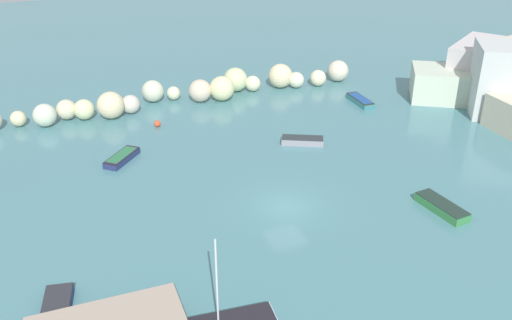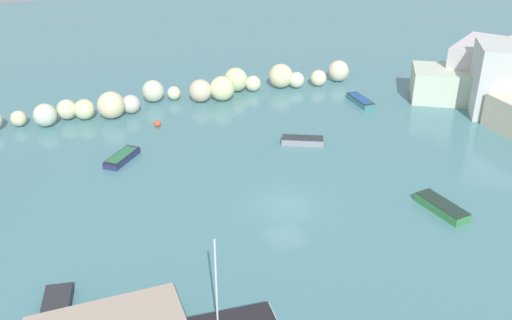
{
  "view_description": "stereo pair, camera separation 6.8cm",
  "coord_description": "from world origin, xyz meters",
  "px_view_note": "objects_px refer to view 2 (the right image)",
  "views": [
    {
      "loc": [
        -14.15,
        -29.27,
        19.86
      ],
      "look_at": [
        0.0,
        5.33,
        1.0
      ],
      "focal_mm": 39.74,
      "sensor_mm": 36.0,
      "label": 1
    },
    {
      "loc": [
        -14.09,
        -29.29,
        19.86
      ],
      "look_at": [
        0.0,
        5.33,
        1.0
      ],
      "focal_mm": 39.74,
      "sensor_mm": 36.0,
      "label": 2
    }
  ],
  "objects_px": {
    "channel_buoy": "(158,124)",
    "moored_boat_4": "(360,101)",
    "moored_boat_0": "(303,141)",
    "moored_boat_1": "(122,157)",
    "moored_boat_3": "(56,307)",
    "moored_boat_5": "(442,207)"
  },
  "relations": [
    {
      "from": "moored_boat_0",
      "to": "moored_boat_1",
      "type": "relative_size",
      "value": 1.06
    },
    {
      "from": "channel_buoy",
      "to": "moored_boat_1",
      "type": "relative_size",
      "value": 0.17
    },
    {
      "from": "moored_boat_0",
      "to": "moored_boat_3",
      "type": "bearing_deg",
      "value": 60.5
    },
    {
      "from": "channel_buoy",
      "to": "moored_boat_4",
      "type": "xyz_separation_m",
      "value": [
        19.57,
        -1.82,
        0.0
      ]
    },
    {
      "from": "moored_boat_4",
      "to": "moored_boat_5",
      "type": "xyz_separation_m",
      "value": [
        -5.49,
        -19.06,
        0.02
      ]
    },
    {
      "from": "channel_buoy",
      "to": "moored_boat_0",
      "type": "bearing_deg",
      "value": -38.04
    },
    {
      "from": "moored_boat_0",
      "to": "moored_boat_4",
      "type": "bearing_deg",
      "value": -118.76
    },
    {
      "from": "moored_boat_1",
      "to": "moored_boat_4",
      "type": "distance_m",
      "value": 23.97
    },
    {
      "from": "moored_boat_0",
      "to": "moored_boat_5",
      "type": "xyz_separation_m",
      "value": [
        3.83,
        -12.85,
        0.02
      ]
    },
    {
      "from": "moored_boat_1",
      "to": "moored_boat_3",
      "type": "bearing_deg",
      "value": 21.33
    },
    {
      "from": "moored_boat_3",
      "to": "moored_boat_4",
      "type": "height_order",
      "value": "moored_boat_4"
    },
    {
      "from": "moored_boat_0",
      "to": "moored_boat_3",
      "type": "xyz_separation_m",
      "value": [
        -20.53,
        -13.29,
        -0.03
      ]
    },
    {
      "from": "moored_boat_0",
      "to": "moored_boat_4",
      "type": "distance_m",
      "value": 11.2
    },
    {
      "from": "moored_boat_4",
      "to": "moored_boat_5",
      "type": "bearing_deg",
      "value": 166.37
    },
    {
      "from": "moored_boat_4",
      "to": "moored_boat_5",
      "type": "distance_m",
      "value": 19.83
    },
    {
      "from": "moored_boat_0",
      "to": "moored_boat_4",
      "type": "xyz_separation_m",
      "value": [
        9.32,
        6.21,
        0.0
      ]
    },
    {
      "from": "moored_boat_3",
      "to": "channel_buoy",
      "type": "bearing_deg",
      "value": -14.24
    },
    {
      "from": "channel_buoy",
      "to": "moored_boat_1",
      "type": "xyz_separation_m",
      "value": [
        -4.11,
        -5.49,
        -0.01
      ]
    },
    {
      "from": "channel_buoy",
      "to": "moored_boat_5",
      "type": "xyz_separation_m",
      "value": [
        14.08,
        -20.88,
        0.02
      ]
    },
    {
      "from": "moored_boat_5",
      "to": "moored_boat_0",
      "type": "bearing_deg",
      "value": -169.12
    },
    {
      "from": "moored_boat_0",
      "to": "moored_boat_5",
      "type": "bearing_deg",
      "value": 134.17
    },
    {
      "from": "moored_boat_3",
      "to": "moored_boat_0",
      "type": "bearing_deg",
      "value": -45.58
    }
  ]
}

